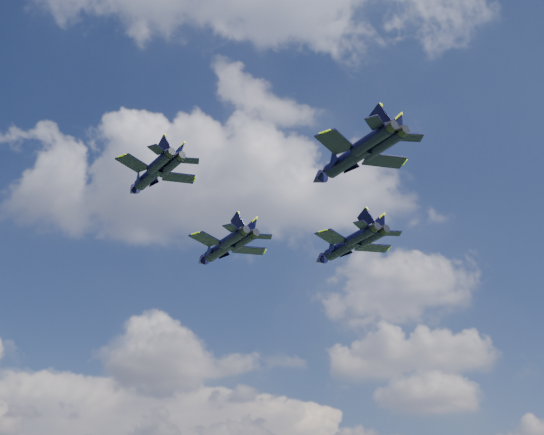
{
  "coord_description": "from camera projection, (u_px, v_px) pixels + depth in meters",
  "views": [
    {
      "loc": [
        3.71,
        -82.33,
        19.04
      ],
      "look_at": [
        -0.87,
        1.36,
        58.84
      ],
      "focal_mm": 45.0,
      "sensor_mm": 36.0,
      "label": 1
    }
  ],
  "objects": [
    {
      "name": "jet_slot",
      "position": [
        346.0,
        160.0,
        81.75
      ],
      "size": [
        13.42,
        15.76,
        4.01
      ],
      "rotation": [
        0.0,
        0.0,
        0.65
      ],
      "color": "black"
    },
    {
      "name": "jet_right",
      "position": [
        341.0,
        248.0,
        103.97
      ],
      "size": [
        13.34,
        16.32,
        4.1
      ],
      "rotation": [
        0.0,
        0.0,
        0.61
      ],
      "color": "black"
    },
    {
      "name": "jet_lead",
      "position": [
        219.0,
        250.0,
        106.47
      ],
      "size": [
        13.6,
        15.89,
        4.05
      ],
      "rotation": [
        0.0,
        0.0,
        0.65
      ],
      "color": "black"
    },
    {
      "name": "jet_left",
      "position": [
        148.0,
        177.0,
        85.42
      ],
      "size": [
        11.18,
        12.7,
        3.27
      ],
      "rotation": [
        0.0,
        0.0,
        0.68
      ],
      "color": "black"
    }
  ]
}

